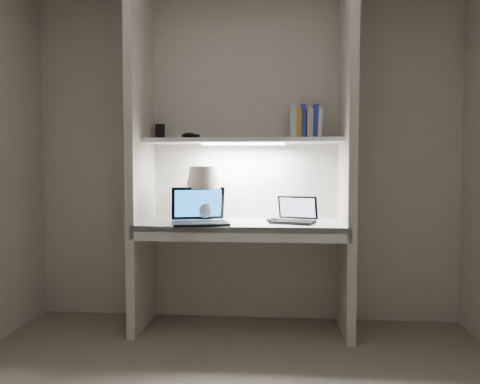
# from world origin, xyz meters

# --- Properties ---
(back_wall) EXTENTS (3.20, 0.01, 2.50)m
(back_wall) POSITION_xyz_m (0.00, 1.50, 1.25)
(back_wall) COLOR beige
(back_wall) RESTS_ON floor
(alcove_panel_left) EXTENTS (0.06, 0.55, 2.50)m
(alcove_panel_left) POSITION_xyz_m (-0.73, 1.23, 1.25)
(alcove_panel_left) COLOR beige
(alcove_panel_left) RESTS_ON floor
(alcove_panel_right) EXTENTS (0.06, 0.55, 2.50)m
(alcove_panel_right) POSITION_xyz_m (0.73, 1.23, 1.25)
(alcove_panel_right) COLOR beige
(alcove_panel_right) RESTS_ON floor
(desk) EXTENTS (1.40, 0.55, 0.04)m
(desk) POSITION_xyz_m (0.00, 1.23, 0.75)
(desk) COLOR white
(desk) RESTS_ON alcove_panel_left
(desk_apron) EXTENTS (1.46, 0.03, 0.10)m
(desk_apron) POSITION_xyz_m (0.00, 0.96, 0.72)
(desk_apron) COLOR silver
(desk_apron) RESTS_ON desk
(shelf) EXTENTS (1.40, 0.36, 0.03)m
(shelf) POSITION_xyz_m (0.00, 1.32, 1.35)
(shelf) COLOR silver
(shelf) RESTS_ON back_wall
(strip_light) EXTENTS (0.60, 0.04, 0.02)m
(strip_light) POSITION_xyz_m (0.00, 1.32, 1.33)
(strip_light) COLOR white
(strip_light) RESTS_ON shelf
(table_lamp) EXTENTS (0.27, 0.27, 0.40)m
(table_lamp) POSITION_xyz_m (-0.28, 1.27, 1.04)
(table_lamp) COLOR white
(table_lamp) RESTS_ON desk
(laptop_main) EXTENTS (0.45, 0.41, 0.25)m
(laptop_main) POSITION_xyz_m (-0.29, 1.11, 0.83)
(laptop_main) COLOR black
(laptop_main) RESTS_ON desk
(laptop_netbook) EXTENTS (0.35, 0.33, 0.18)m
(laptop_netbook) POSITION_xyz_m (0.37, 1.23, 0.81)
(laptop_netbook) COLOR black
(laptop_netbook) RESTS_ON desk
(speaker) EXTENTS (0.11, 0.10, 0.14)m
(speaker) POSITION_xyz_m (0.34, 1.45, 0.84)
(speaker) COLOR silver
(speaker) RESTS_ON desk
(mouse) EXTENTS (0.09, 0.06, 0.03)m
(mouse) POSITION_xyz_m (0.21, 1.23, 0.79)
(mouse) COLOR black
(mouse) RESTS_ON desk
(cable_coil) EXTENTS (0.12, 0.12, 0.01)m
(cable_coil) POSITION_xyz_m (0.28, 1.21, 0.78)
(cable_coil) COLOR black
(cable_coil) RESTS_ON desk
(sticky_note) EXTENTS (0.08, 0.08, 0.00)m
(sticky_note) POSITION_xyz_m (-0.36, 1.12, 0.77)
(sticky_note) COLOR yellow
(sticky_note) RESTS_ON desk
(book_row) EXTENTS (0.23, 0.16, 0.24)m
(book_row) POSITION_xyz_m (0.45, 1.34, 1.48)
(book_row) COLOR white
(book_row) RESTS_ON shelf
(shelf_box) EXTENTS (0.08, 0.07, 0.12)m
(shelf_box) POSITION_xyz_m (-0.64, 1.43, 1.42)
(shelf_box) COLOR black
(shelf_box) RESTS_ON shelf
(shelf_gadget) EXTENTS (0.14, 0.12, 0.05)m
(shelf_gadget) POSITION_xyz_m (-0.41, 1.36, 1.39)
(shelf_gadget) COLOR black
(shelf_gadget) RESTS_ON shelf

